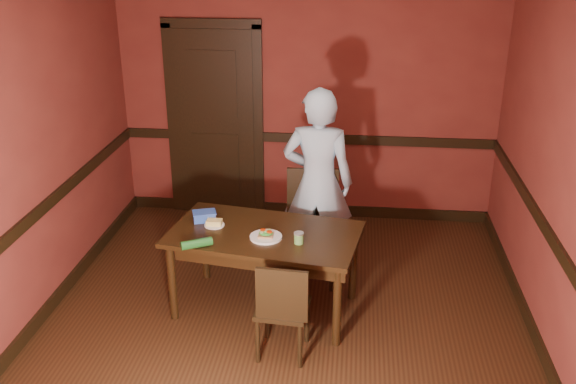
% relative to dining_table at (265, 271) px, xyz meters
% --- Properties ---
extents(floor, '(4.00, 4.50, 0.01)m').
position_rel_dining_table_xyz_m(floor, '(0.18, -0.28, -0.36)').
color(floor, black).
rests_on(floor, ground).
extents(wall_back, '(4.00, 0.02, 2.70)m').
position_rel_dining_table_xyz_m(wall_back, '(0.18, 1.97, 0.99)').
color(wall_back, maroon).
rests_on(wall_back, ground).
extents(wall_front, '(4.00, 0.02, 2.70)m').
position_rel_dining_table_xyz_m(wall_front, '(0.18, -2.53, 0.99)').
color(wall_front, maroon).
rests_on(wall_front, ground).
extents(wall_left, '(0.02, 4.50, 2.70)m').
position_rel_dining_table_xyz_m(wall_left, '(-1.82, -0.28, 0.99)').
color(wall_left, maroon).
rests_on(wall_left, ground).
extents(wall_right, '(0.02, 4.50, 2.70)m').
position_rel_dining_table_xyz_m(wall_right, '(2.18, -0.28, 0.99)').
color(wall_right, maroon).
rests_on(wall_right, ground).
extents(dado_back, '(4.00, 0.03, 0.10)m').
position_rel_dining_table_xyz_m(dado_back, '(0.18, 1.96, 0.54)').
color(dado_back, black).
rests_on(dado_back, ground).
extents(dado_left, '(0.03, 4.50, 0.10)m').
position_rel_dining_table_xyz_m(dado_left, '(-1.80, -0.28, 0.54)').
color(dado_left, black).
rests_on(dado_left, ground).
extents(dado_right, '(0.03, 4.50, 0.10)m').
position_rel_dining_table_xyz_m(dado_right, '(2.17, -0.28, 0.54)').
color(dado_right, black).
rests_on(dado_right, ground).
extents(baseboard_back, '(4.00, 0.03, 0.12)m').
position_rel_dining_table_xyz_m(baseboard_back, '(0.18, 1.96, -0.30)').
color(baseboard_back, black).
rests_on(baseboard_back, ground).
extents(baseboard_left, '(0.03, 4.50, 0.12)m').
position_rel_dining_table_xyz_m(baseboard_left, '(-1.80, -0.28, -0.30)').
color(baseboard_left, black).
rests_on(baseboard_left, ground).
extents(baseboard_right, '(0.03, 4.50, 0.12)m').
position_rel_dining_table_xyz_m(baseboard_right, '(2.17, -0.28, -0.30)').
color(baseboard_right, black).
rests_on(baseboard_right, ground).
extents(door, '(1.05, 0.07, 2.20)m').
position_rel_dining_table_xyz_m(door, '(-0.82, 1.94, 0.73)').
color(door, black).
rests_on(door, ground).
extents(dining_table, '(1.65, 1.09, 0.72)m').
position_rel_dining_table_xyz_m(dining_table, '(0.00, 0.00, 0.00)').
color(dining_table, black).
rests_on(dining_table, floor).
extents(chair_far, '(0.49, 0.49, 1.01)m').
position_rel_dining_table_xyz_m(chair_far, '(0.33, 0.53, 0.15)').
color(chair_far, black).
rests_on(chair_far, floor).
extents(chair_near, '(0.41, 0.41, 0.81)m').
position_rel_dining_table_xyz_m(chair_near, '(0.22, -0.59, 0.05)').
color(chair_near, black).
rests_on(chair_near, floor).
extents(person, '(0.67, 0.46, 1.76)m').
position_rel_dining_table_xyz_m(person, '(0.38, 0.73, 0.52)').
color(person, '#9FC2D8').
rests_on(person, floor).
extents(sandwich_plate, '(0.26, 0.26, 0.06)m').
position_rel_dining_table_xyz_m(sandwich_plate, '(0.03, -0.10, 0.38)').
color(sandwich_plate, silver).
rests_on(sandwich_plate, dining_table).
extents(sauce_jar, '(0.08, 0.08, 0.09)m').
position_rel_dining_table_xyz_m(sauce_jar, '(0.30, -0.17, 0.41)').
color(sauce_jar, '#5C9044').
rests_on(sauce_jar, dining_table).
extents(cheese_saucer, '(0.17, 0.17, 0.05)m').
position_rel_dining_table_xyz_m(cheese_saucer, '(-0.43, 0.08, 0.38)').
color(cheese_saucer, silver).
rests_on(cheese_saucer, dining_table).
extents(food_tub, '(0.23, 0.19, 0.08)m').
position_rel_dining_table_xyz_m(food_tub, '(-0.54, 0.17, 0.40)').
color(food_tub, '#2D53B6').
rests_on(food_tub, dining_table).
extents(wrapped_veg, '(0.25, 0.18, 0.07)m').
position_rel_dining_table_xyz_m(wrapped_veg, '(-0.48, -0.32, 0.39)').
color(wrapped_veg, '#1B531E').
rests_on(wrapped_veg, dining_table).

